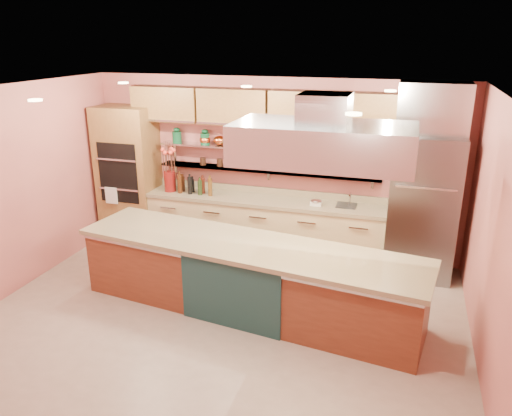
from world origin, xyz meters
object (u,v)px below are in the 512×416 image
(refrigerator, at_px, (423,207))
(flower_vase, at_px, (170,181))
(green_canister, at_px, (236,140))
(island, at_px, (247,277))
(copper_kettle, at_px, (219,140))
(kitchen_scale, at_px, (316,202))

(refrigerator, relative_size, flower_vase, 6.22)
(flower_vase, height_order, green_canister, green_canister)
(island, relative_size, green_canister, 23.54)
(refrigerator, bearing_deg, island, -140.49)
(copper_kettle, distance_m, green_canister, 0.28)
(flower_vase, relative_size, kitchen_scale, 1.99)
(flower_vase, distance_m, copper_kettle, 1.09)
(flower_vase, bearing_deg, green_canister, 11.36)
(copper_kettle, bearing_deg, refrigerator, -4.11)
(refrigerator, relative_size, island, 0.48)
(green_canister, bearing_deg, flower_vase, -168.64)
(flower_vase, distance_m, kitchen_scale, 2.47)
(island, relative_size, kitchen_scale, 25.96)
(flower_vase, xyz_separation_m, green_canister, (1.09, 0.22, 0.71))
(refrigerator, xyz_separation_m, island, (-2.09, -1.73, -0.59))
(green_canister, bearing_deg, island, -67.16)
(kitchen_scale, relative_size, green_canister, 0.91)
(island, xyz_separation_m, kitchen_scale, (0.55, 1.74, 0.52))
(refrigerator, relative_size, copper_kettle, 10.81)
(island, height_order, copper_kettle, copper_kettle)
(flower_vase, bearing_deg, kitchen_scale, 0.00)
(flower_vase, bearing_deg, copper_kettle, 15.14)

